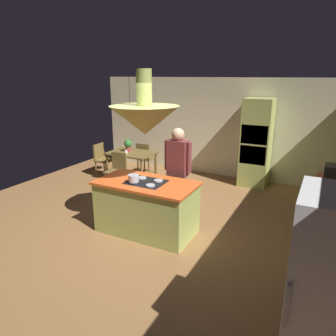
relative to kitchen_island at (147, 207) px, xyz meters
The scene contains 16 objects.
ground 0.50m from the kitchen_island, 90.00° to the left, with size 8.16×8.16×0.00m, color olive.
wall_back 3.74m from the kitchen_island, 90.00° to the left, with size 6.80×0.10×2.55m, color beige.
kitchen_island is the anchor object (origin of this frame).
counter_run_right 2.95m from the kitchen_island, 15.71° to the left, with size 0.73×2.24×0.90m.
oven_tower 3.48m from the kitchen_island, 71.26° to the left, with size 0.66×0.62×2.10m.
refrigerator 3.30m from the kitchen_island, 31.27° to the right, with size 0.72×0.74×1.78m.
dining_table 2.71m from the kitchen_island, 128.99° to the left, with size 1.13×0.81×0.76m.
person_at_island 0.93m from the kitchen_island, 71.95° to the left, with size 0.53×0.23×1.72m.
range_hood 1.50m from the kitchen_island, 90.00° to the right, with size 1.10×1.10×1.00m.
pendant_light_over_table 3.05m from the kitchen_island, 128.99° to the left, with size 0.32×0.32×0.82m.
chair_facing_island 2.25m from the kitchen_island, 139.07° to the left, with size 0.40×0.40×0.87m.
chair_by_back_wall 3.21m from the kitchen_island, 121.95° to the left, with size 0.40×0.40×0.87m.
chair_at_corner 3.38m from the kitchen_island, 141.53° to the left, with size 0.40×0.40×0.87m.
potted_plant_on_table 2.85m from the kitchen_island, 130.42° to the left, with size 0.20×0.20×0.30m.
cup_on_table 2.59m from the kitchen_island, 132.28° to the left, with size 0.07×0.07×0.09m, color white.
cooking_pot_on_cooktop 0.57m from the kitchen_island, 140.91° to the right, with size 0.18×0.18×0.12m, color #B2B2B7.
Camera 1 is at (2.56, -4.36, 2.62)m, focal length 33.20 mm.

